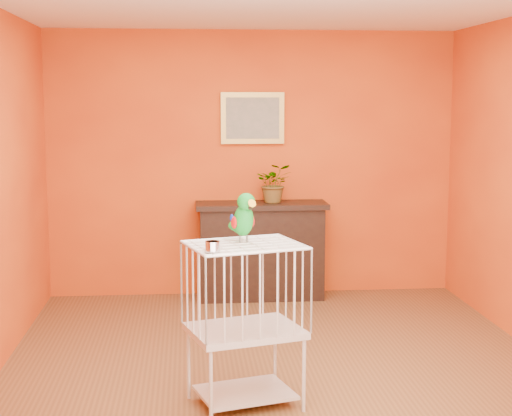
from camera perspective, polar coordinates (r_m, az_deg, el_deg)
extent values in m
plane|color=brown|center=(5.81, 1.64, -11.52)|extent=(4.50, 4.50, 0.00)
plane|color=#E05815|center=(7.74, -0.27, 3.23)|extent=(4.00, 0.00, 4.00)
plane|color=#E05815|center=(3.32, 6.28, -3.16)|extent=(4.00, 0.00, 4.00)
plane|color=white|center=(5.52, 1.75, 14.85)|extent=(4.50, 4.50, 0.00)
cube|color=black|center=(7.65, 0.39, -3.29)|extent=(1.19, 0.40, 0.89)
cube|color=black|center=(7.58, 0.40, 0.20)|extent=(1.27, 0.46, 0.05)
cube|color=black|center=(7.48, 0.52, -3.55)|extent=(0.83, 0.02, 0.45)
cube|color=#501717|center=(7.61, -1.43, -4.12)|extent=(0.05, 0.18, 0.28)
cube|color=#3A4F27|center=(7.61, -0.84, -4.11)|extent=(0.05, 0.18, 0.28)
cube|color=#501717|center=(7.62, -0.17, -4.10)|extent=(0.05, 0.18, 0.28)
cube|color=#3A4F27|center=(7.63, 0.58, -4.09)|extent=(0.05, 0.18, 0.28)
cube|color=#501717|center=(7.64, 1.32, -4.07)|extent=(0.05, 0.18, 0.28)
imported|color=#26722D|center=(7.54, 1.36, 1.48)|extent=(0.36, 0.40, 0.29)
cube|color=gold|center=(7.69, -0.25, 6.56)|extent=(0.62, 0.03, 0.50)
cube|color=gray|center=(7.67, -0.24, 6.55)|extent=(0.52, 0.01, 0.40)
cube|color=beige|center=(5.13, -0.80, -13.25)|extent=(0.67, 0.58, 0.02)
cube|color=beige|center=(4.99, -0.81, -8.92)|extent=(0.79, 0.69, 0.04)
cube|color=beige|center=(4.86, -0.82, -2.71)|extent=(0.79, 0.69, 0.01)
cylinder|color=beige|center=(4.77, -3.30, -12.97)|extent=(0.02, 0.02, 0.47)
cylinder|color=beige|center=(4.98, 3.50, -12.06)|extent=(0.02, 0.02, 0.47)
cylinder|color=beige|center=(5.19, -4.93, -11.23)|extent=(0.02, 0.02, 0.47)
cylinder|color=beige|center=(5.38, 1.39, -10.50)|extent=(0.02, 0.02, 0.47)
cylinder|color=silver|center=(4.61, -3.17, -2.81)|extent=(0.09, 0.09, 0.06)
cylinder|color=#59544C|center=(4.92, -1.17, -2.29)|extent=(0.01, 0.01, 0.05)
cylinder|color=#59544C|center=(4.94, -0.65, -2.24)|extent=(0.01, 0.01, 0.05)
ellipsoid|color=#10892C|center=(4.91, -0.91, -0.90)|extent=(0.18, 0.21, 0.23)
ellipsoid|color=#10892C|center=(4.86, -0.72, 0.45)|extent=(0.15, 0.15, 0.11)
cone|color=orange|center=(4.82, -0.42, 0.23)|extent=(0.08, 0.09, 0.07)
cone|color=black|center=(4.83, -0.50, 0.02)|extent=(0.04, 0.04, 0.03)
sphere|color=black|center=(4.83, -1.01, 0.54)|extent=(0.02, 0.02, 0.02)
sphere|color=black|center=(4.86, -0.21, 0.59)|extent=(0.02, 0.02, 0.02)
ellipsoid|color=#A50C0C|center=(4.89, -1.62, -1.06)|extent=(0.05, 0.07, 0.08)
ellipsoid|color=navy|center=(4.95, -0.33, -0.95)|extent=(0.05, 0.07, 0.08)
cone|color=#10892C|center=(4.99, -1.32, -1.64)|extent=(0.13, 0.17, 0.12)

